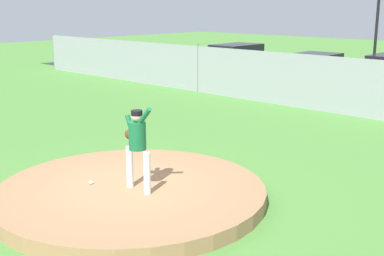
{
  "coord_description": "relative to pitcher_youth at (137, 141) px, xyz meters",
  "views": [
    {
      "loc": [
        7.19,
        -5.91,
        3.68
      ],
      "look_at": [
        0.06,
        1.65,
        1.15
      ],
      "focal_mm": 47.78,
      "sensor_mm": 36.0,
      "label": 1
    }
  ],
  "objects": [
    {
      "name": "pitcher_youth",
      "position": [
        0.0,
        0.0,
        0.0
      ],
      "size": [
        0.79,
        0.32,
        1.64
      ],
      "color": "silver",
      "rests_on": "pitchers_mound"
    },
    {
      "name": "baseball",
      "position": [
        -0.9,
        -0.43,
        -0.91
      ],
      "size": [
        0.07,
        0.07,
        0.07
      ],
      "primitive_type": "sphere",
      "color": "white",
      "rests_on": "pitchers_mound"
    },
    {
      "name": "ground_plane",
      "position": [
        -0.25,
        6.02,
        -1.22
      ],
      "size": [
        80.0,
        80.0,
        0.0
      ],
      "primitive_type": "plane",
      "color": "#4C8438"
    },
    {
      "name": "traffic_cone_orange",
      "position": [
        -6.69,
        17.54,
        -0.96
      ],
      "size": [
        0.4,
        0.4,
        0.55
      ],
      "color": "orange",
      "rests_on": "asphalt_strip"
    },
    {
      "name": "traffic_light_near",
      "position": [
        -3.85,
        18.57,
        2.33
      ],
      "size": [
        0.28,
        0.46,
        5.22
      ],
      "color": "black",
      "rests_on": "ground_plane"
    },
    {
      "name": "chainlink_fence",
      "position": [
        -0.25,
        10.02,
        -0.25
      ],
      "size": [
        37.4,
        0.07,
        2.05
      ],
      "color": "gray",
      "rests_on": "ground_plane"
    },
    {
      "name": "parked_car_teal",
      "position": [
        -4.65,
        14.33,
        -0.49
      ],
      "size": [
        2.06,
        4.08,
        1.53
      ],
      "color": "#146066",
      "rests_on": "ground_plane"
    },
    {
      "name": "parked_car_white",
      "position": [
        -9.12,
        14.4,
        -0.41
      ],
      "size": [
        1.84,
        4.59,
        1.71
      ],
      "color": "silver",
      "rests_on": "ground_plane"
    },
    {
      "name": "pitchers_mound",
      "position": [
        -0.25,
        0.02,
        -1.09
      ],
      "size": [
        5.17,
        5.17,
        0.27
      ],
      "primitive_type": "cylinder",
      "color": "#99704C",
      "rests_on": "ground_plane"
    }
  ]
}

